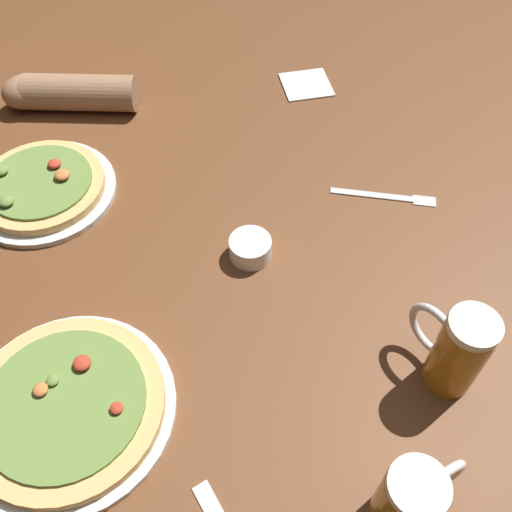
# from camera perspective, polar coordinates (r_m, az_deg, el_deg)

# --- Properties ---
(ground_plane) EXTENTS (2.40, 2.40, 0.03)m
(ground_plane) POSITION_cam_1_polar(r_m,az_deg,el_deg) (1.04, 0.00, -1.18)
(ground_plane) COLOR brown
(pizza_plate_near) EXTENTS (0.32, 0.32, 0.05)m
(pizza_plate_near) POSITION_cam_1_polar(r_m,az_deg,el_deg) (0.91, -18.16, -13.96)
(pizza_plate_near) COLOR silver
(pizza_plate_near) RESTS_ON ground_plane
(pizza_plate_far) EXTENTS (0.28, 0.28, 0.05)m
(pizza_plate_far) POSITION_cam_1_polar(r_m,az_deg,el_deg) (1.20, -20.40, 6.37)
(pizza_plate_far) COLOR silver
(pizza_plate_far) RESTS_ON ground_plane
(beer_mug_dark) EXTENTS (0.07, 0.13, 0.16)m
(beer_mug_dark) POSITION_cam_1_polar(r_m,az_deg,el_deg) (0.89, 19.21, -8.76)
(beer_mug_dark) COLOR #9E6619
(beer_mug_dark) RESTS_ON ground_plane
(beer_mug_amber) EXTENTS (0.13, 0.08, 0.14)m
(beer_mug_amber) POSITION_cam_1_polar(r_m,az_deg,el_deg) (0.80, 14.94, -22.28)
(beer_mug_amber) COLOR #9E6619
(beer_mug_amber) RESTS_ON ground_plane
(ramekin_sauce) EXTENTS (0.08, 0.08, 0.04)m
(ramekin_sauce) POSITION_cam_1_polar(r_m,az_deg,el_deg) (1.02, -0.37, 0.86)
(ramekin_sauce) COLOR white
(ramekin_sauce) RESTS_ON ground_plane
(napkin_folded) EXTENTS (0.14, 0.14, 0.01)m
(napkin_folded) POSITION_cam_1_polar(r_m,az_deg,el_deg) (1.40, 4.99, 16.57)
(napkin_folded) COLOR silver
(napkin_folded) RESTS_ON ground_plane
(fork_spare) EXTENTS (0.17, 0.14, 0.01)m
(fork_spare) POSITION_cam_1_polar(r_m,az_deg,el_deg) (1.15, 12.72, 5.80)
(fork_spare) COLOR silver
(fork_spare) RESTS_ON ground_plane
(diner_arm) EXTENTS (0.28, 0.20, 0.08)m
(diner_arm) POSITION_cam_1_polar(r_m,az_deg,el_deg) (1.37, -18.33, 15.09)
(diner_arm) COLOR #936B4C
(diner_arm) RESTS_ON ground_plane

